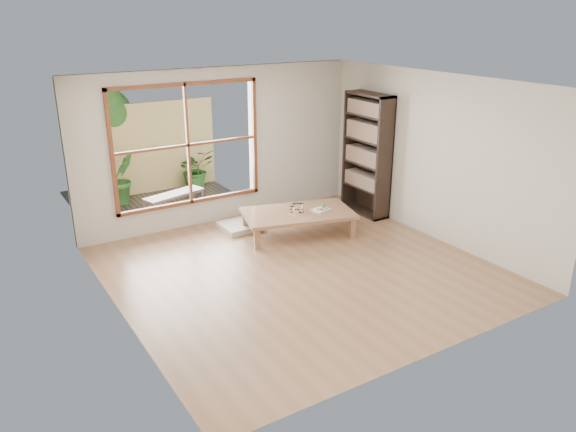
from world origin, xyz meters
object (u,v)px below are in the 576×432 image
(food_tray, at_px, (321,209))
(garden_bench, at_px, (174,197))
(bookshelf, at_px, (367,155))
(low_table, at_px, (298,214))

(food_tray, relative_size, garden_bench, 0.28)
(bookshelf, distance_m, garden_bench, 3.51)
(low_table, height_order, bookshelf, bookshelf)
(low_table, relative_size, food_tray, 5.91)
(food_tray, bearing_deg, low_table, 147.73)
(low_table, distance_m, food_tray, 0.40)
(bookshelf, relative_size, food_tray, 6.48)
(low_table, height_order, food_tray, food_tray)
(food_tray, height_order, garden_bench, food_tray)
(bookshelf, distance_m, food_tray, 1.43)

